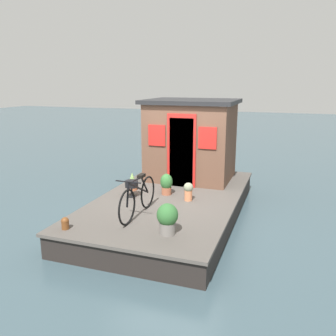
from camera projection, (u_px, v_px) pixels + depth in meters
ground_plane at (171, 216)px, 8.24m from camera, size 60.00×60.00×0.00m
houseboat_deck at (171, 206)px, 8.18m from camera, size 5.51×3.01×0.50m
houseboat_cabin at (191, 139)px, 9.38m from camera, size 1.90×2.33×2.09m
bicycle at (138, 197)px, 6.84m from camera, size 1.63×0.50×0.80m
potted_plant_geranium at (188, 191)px, 7.75m from camera, size 0.21×0.21×0.40m
potted_plant_thyme at (166, 184)px, 8.16m from camera, size 0.28×0.28×0.49m
potted_plant_lavender at (167, 218)px, 6.03m from camera, size 0.37×0.37×0.54m
potted_plant_basil at (132, 182)px, 8.52m from camera, size 0.24×0.24×0.43m
charcoal_grill at (132, 185)px, 8.00m from camera, size 0.29×0.29×0.37m
mooring_bollard at (65, 223)px, 6.27m from camera, size 0.14×0.14×0.22m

